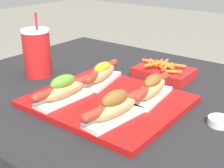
% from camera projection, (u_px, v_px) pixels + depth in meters
% --- Properties ---
extents(serving_tray, '(0.43, 0.38, 0.02)m').
position_uv_depth(serving_tray, '(108.00, 101.00, 0.94)').
color(serving_tray, '#B71414').
rests_on(serving_tray, patio_table).
extents(hot_dog_0, '(0.07, 0.22, 0.08)m').
position_uv_depth(hot_dog_0, '(63.00, 90.00, 0.91)').
color(hot_dog_0, white).
rests_on(hot_dog_0, serving_tray).
extents(hot_dog_1, '(0.08, 0.22, 0.08)m').
position_uv_depth(hot_dog_1, '(115.00, 107.00, 0.80)').
color(hot_dog_1, white).
rests_on(hot_dog_1, serving_tray).
extents(hot_dog_2, '(0.10, 0.22, 0.07)m').
position_uv_depth(hot_dog_2, '(102.00, 73.00, 1.04)').
color(hot_dog_2, white).
rests_on(hot_dog_2, serving_tray).
extents(hot_dog_3, '(0.08, 0.22, 0.07)m').
position_uv_depth(hot_dog_3, '(152.00, 88.00, 0.92)').
color(hot_dog_3, white).
rests_on(hot_dog_3, serving_tray).
extents(sauce_bowl, '(0.06, 0.06, 0.02)m').
position_uv_depth(sauce_bowl, '(219.00, 121.00, 0.82)').
color(sauce_bowl, white).
rests_on(sauce_bowl, patio_table).
extents(drink_cup, '(0.10, 0.10, 0.23)m').
position_uv_depth(drink_cup, '(37.00, 53.00, 1.14)').
color(drink_cup, red).
rests_on(drink_cup, patio_table).
extents(fries_basket, '(0.20, 0.15, 0.06)m').
position_uv_depth(fries_basket, '(163.00, 72.00, 1.15)').
color(fries_basket, red).
rests_on(fries_basket, patio_table).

